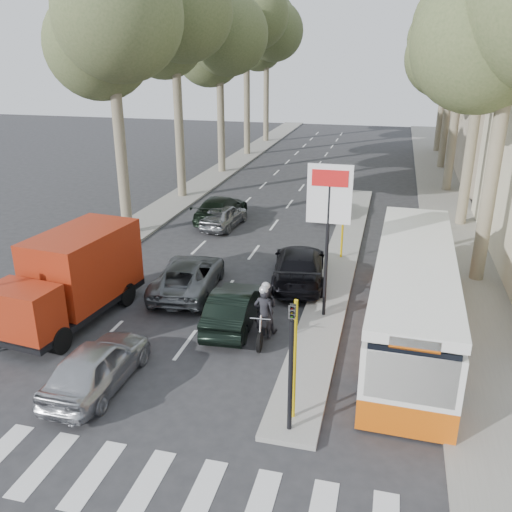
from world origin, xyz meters
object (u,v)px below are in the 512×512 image
(silver_hatchback, at_px, (97,365))
(motorcycle, at_px, (265,312))
(dark_hatchback, at_px, (233,307))
(city_bus, at_px, (412,293))
(red_truck, at_px, (74,276))

(silver_hatchback, xyz_separation_m, motorcycle, (3.93, 4.06, 0.18))
(dark_hatchback, height_order, city_bus, city_bus)
(silver_hatchback, relative_size, motorcycle, 1.80)
(dark_hatchback, bearing_deg, motorcycle, 155.00)
(city_bus, bearing_deg, motorcycle, -163.51)
(silver_hatchback, height_order, red_truck, red_truck)
(motorcycle, bearing_deg, dark_hatchback, 154.20)
(dark_hatchback, xyz_separation_m, motorcycle, (1.24, -0.48, 0.21))
(dark_hatchback, xyz_separation_m, red_truck, (-5.55, -0.92, 0.98))
(silver_hatchback, relative_size, dark_hatchback, 1.01)
(silver_hatchback, relative_size, city_bus, 0.37)
(motorcycle, bearing_deg, city_bus, 10.59)
(silver_hatchback, distance_m, red_truck, 4.71)
(silver_hatchback, relative_size, red_truck, 0.68)
(dark_hatchback, xyz_separation_m, city_bus, (5.95, 0.78, 0.88))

